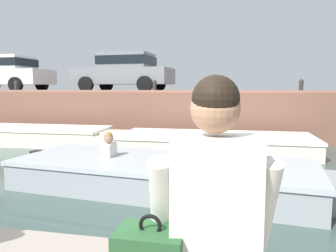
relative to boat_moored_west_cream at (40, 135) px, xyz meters
name	(u,v)px	position (x,y,z in m)	size (l,w,h in m)	color
ground_plane	(180,179)	(5.33, -3.25, -0.29)	(400.00, 400.00, 0.00)	#384C47
far_quay_wall	(210,111)	(5.33, 4.50, 0.57)	(60.00, 6.00, 1.72)	brown
far_wall_coping	(204,91)	(5.33, 1.62, 1.48)	(60.00, 0.24, 0.08)	#925F4C
boat_moored_west_cream	(40,135)	(0.00, 0.00, 0.00)	(6.06, 1.83, 0.58)	silver
boat_moored_central_cream	(206,143)	(5.59, -0.18, -0.03)	(6.71, 2.27, 0.52)	silver
motorboat_passing	(175,176)	(5.38, -4.02, -0.01)	(6.78, 2.64, 1.03)	#93999E
car_leftmost_white	(4,72)	(-3.59, 3.00, 2.28)	(4.22, 2.04, 1.54)	white
car_left_inner_grey	(125,71)	(1.99, 3.00, 2.28)	(3.99, 2.16, 1.54)	slate
mooring_bollard_west	(16,86)	(-2.11, 1.75, 1.68)	(0.15, 0.15, 0.45)	#2D2B28
mooring_bollard_mid	(155,86)	(3.54, 1.75, 1.68)	(0.15, 0.15, 0.45)	#2D2B28
mooring_bollard_east	(301,85)	(8.54, 1.75, 1.68)	(0.15, 0.15, 0.45)	#2D2B28
person_seated_right	(212,216)	(6.36, -8.45, 1.06)	(0.57, 0.58, 0.97)	#282833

